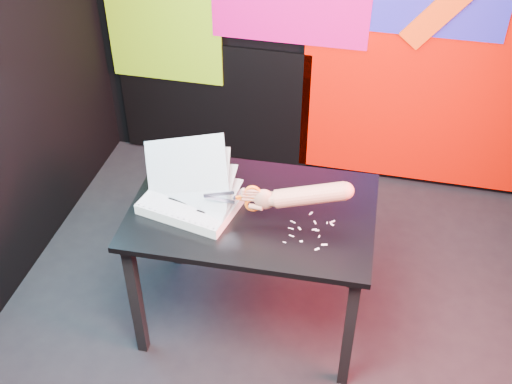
# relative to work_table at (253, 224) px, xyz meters

# --- Properties ---
(room) EXTENTS (3.01, 3.01, 2.71)m
(room) POSITION_rel_work_table_xyz_m (0.16, -0.11, 0.70)
(room) COLOR black
(room) RESTS_ON ground
(backdrop) EXTENTS (2.88, 0.05, 2.08)m
(backdrop) POSITION_rel_work_table_xyz_m (0.22, 1.35, 0.30)
(backdrop) COLOR red
(backdrop) RESTS_ON ground
(work_table) EXTENTS (1.16, 0.79, 0.75)m
(work_table) POSITION_rel_work_table_xyz_m (0.00, 0.00, 0.00)
(work_table) COLOR black
(work_table) RESTS_ON ground
(printout_stack) EXTENTS (0.50, 0.39, 0.39)m
(printout_stack) POSITION_rel_work_table_xyz_m (-0.28, -0.04, 0.13)
(printout_stack) COLOR white
(printout_stack) RESTS_ON work_table
(scissors) EXTENTS (0.26, 0.04, 0.14)m
(scissors) POSITION_rel_work_table_xyz_m (0.00, -0.10, 0.24)
(scissors) COLOR #AFB2D3
(scissors) RESTS_ON printout_stack
(hand_forearm) EXTENTS (0.47, 0.13, 0.17)m
(hand_forearm) POSITION_rel_work_table_xyz_m (0.24, -0.06, 0.27)
(hand_forearm) COLOR #B57A59
(hand_forearm) RESTS_ON work_table
(paper_clippings) EXTENTS (0.21, 0.25, 0.00)m
(paper_clippings) POSITION_rel_work_table_xyz_m (0.30, -0.09, 0.10)
(paper_clippings) COLOR silver
(paper_clippings) RESTS_ON work_table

